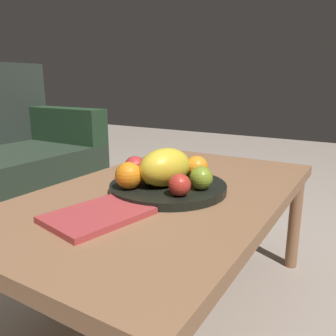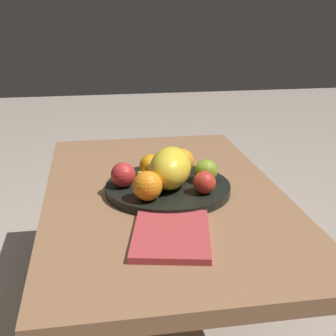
{
  "view_description": "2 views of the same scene",
  "coord_description": "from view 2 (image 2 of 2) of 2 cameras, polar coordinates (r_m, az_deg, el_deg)",
  "views": [
    {
      "loc": [
        -0.89,
        -0.54,
        0.79
      ],
      "look_at": [
        -0.01,
        -0.01,
        0.52
      ],
      "focal_mm": 36.47,
      "sensor_mm": 36.0,
      "label": 1
    },
    {
      "loc": [
        -1.26,
        0.2,
        0.97
      ],
      "look_at": [
        -0.01,
        -0.01,
        0.52
      ],
      "focal_mm": 49.46,
      "sensor_mm": 36.0,
      "label": 2
    }
  ],
  "objects": [
    {
      "name": "banana_bunch",
      "position": [
        1.33,
        -1.81,
        -1.24
      ],
      "size": [
        0.16,
        0.13,
        0.06
      ],
      "color": "yellow",
      "rests_on": "fruit_bowl"
    },
    {
      "name": "apple_left",
      "position": [
        1.37,
        4.72,
        -0.33
      ],
      "size": [
        0.07,
        0.07,
        0.07
      ],
      "primitive_type": "sphere",
      "color": "olive",
      "rests_on": "fruit_bowl"
    },
    {
      "name": "magazine",
      "position": [
        1.11,
        0.4,
        -8.18
      ],
      "size": [
        0.28,
        0.23,
        0.02
      ],
      "primitive_type": "cube",
      "rotation": [
        0.0,
        0.0,
        -0.2
      ],
      "color": "#B83C3F",
      "rests_on": "coffee_table"
    },
    {
      "name": "orange_front",
      "position": [
        1.24,
        -2.55,
        -2.21
      ],
      "size": [
        0.08,
        0.08,
        0.08
      ],
      "primitive_type": "sphere",
      "color": "orange",
      "rests_on": "fruit_bowl"
    },
    {
      "name": "ground_plane",
      "position": [
        1.6,
        -0.5,
        -17.81
      ],
      "size": [
        8.0,
        8.0,
        0.0
      ],
      "primitive_type": "plane",
      "color": "#9F9083"
    },
    {
      "name": "orange_right",
      "position": [
        1.41,
        -2.13,
        0.28
      ],
      "size": [
        0.07,
        0.07,
        0.07
      ],
      "primitive_type": "sphere",
      "color": "orange",
      "rests_on": "fruit_bowl"
    },
    {
      "name": "melon_large_front",
      "position": [
        1.32,
        0.3,
        0.02
      ],
      "size": [
        0.2,
        0.17,
        0.12
      ],
      "primitive_type": "ellipsoid",
      "rotation": [
        0.0,
        0.0,
        -0.33
      ],
      "color": "yellow",
      "rests_on": "fruit_bowl"
    },
    {
      "name": "apple_front",
      "position": [
        1.29,
        4.52,
        -1.79
      ],
      "size": [
        0.06,
        0.06,
        0.06
      ],
      "primitive_type": "sphere",
      "color": "red",
      "rests_on": "fruit_bowl"
    },
    {
      "name": "coffee_table",
      "position": [
        1.4,
        -0.55,
        -4.52
      ],
      "size": [
        1.16,
        0.69,
        0.45
      ],
      "color": "#906444",
      "rests_on": "ground_plane"
    },
    {
      "name": "apple_right",
      "position": [
        1.34,
        -5.54,
        -0.83
      ],
      "size": [
        0.07,
        0.07,
        0.07
      ],
      "primitive_type": "sphere",
      "color": "red",
      "rests_on": "fruit_bowl"
    },
    {
      "name": "fruit_bowl",
      "position": [
        1.36,
        0.0,
        -2.47
      ],
      "size": [
        0.37,
        0.37,
        0.03
      ],
      "primitive_type": "cylinder",
      "color": "black",
      "rests_on": "coffee_table"
    },
    {
      "name": "orange_left",
      "position": [
        1.43,
        1.68,
        0.85
      ],
      "size": [
        0.08,
        0.08,
        0.08
      ],
      "primitive_type": "sphere",
      "color": "orange",
      "rests_on": "fruit_bowl"
    }
  ]
}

